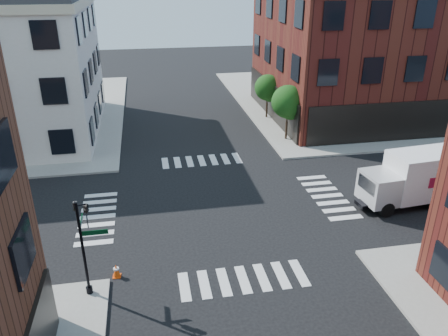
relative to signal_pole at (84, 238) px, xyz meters
name	(u,v)px	position (x,y,z in m)	size (l,w,h in m)	color
ground	(217,206)	(6.72, 6.68, -2.86)	(120.00, 120.00, 0.00)	black
sidewalk_ne	(371,97)	(27.72, 27.68, -2.78)	(30.00, 30.00, 0.15)	gray
building_ne	(401,50)	(27.22, 22.68, 3.14)	(25.00, 16.00, 12.00)	#421310
tree_near	(289,104)	(14.28, 16.65, 0.30)	(2.69, 2.69, 4.49)	black
tree_far	(268,89)	(14.28, 22.65, 0.02)	(2.43, 2.43, 4.07)	black
signal_pole	(84,238)	(0.00, 0.00, 0.00)	(1.29, 1.24, 4.60)	black
box_truck	(421,177)	(18.73, 4.92, -1.16)	(7.36, 2.82, 3.27)	white
traffic_cone	(116,271)	(1.02, 0.98, -2.53)	(0.39, 0.39, 0.67)	#F24B0A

